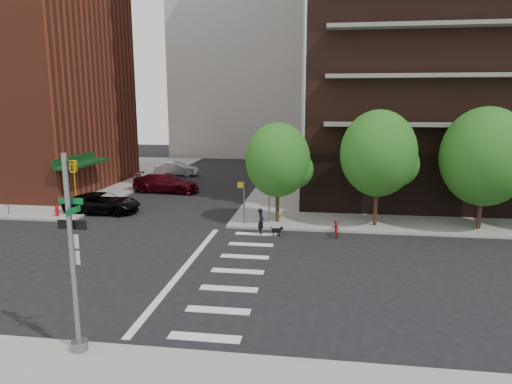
{
  "coord_description": "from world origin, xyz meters",
  "views": [
    {
      "loc": [
        6.56,
        -19.27,
        7.53
      ],
      "look_at": [
        3.0,
        6.0,
        2.5
      ],
      "focal_mm": 32.0,
      "sensor_mm": 36.0,
      "label": 1
    }
  ],
  "objects_px": {
    "scooter": "(336,227)",
    "parked_car_silver": "(177,169)",
    "traffic_signal": "(75,270)",
    "dog_walker": "(261,221)",
    "fire_hydrant": "(57,210)",
    "parked_car_black": "(103,203)",
    "parked_car_maroon": "(166,183)"
  },
  "relations": [
    {
      "from": "fire_hydrant",
      "to": "parked_car_silver",
      "type": "bearing_deg",
      "value": 82.86
    },
    {
      "from": "parked_car_maroon",
      "to": "scooter",
      "type": "relative_size",
      "value": 3.01
    },
    {
      "from": "parked_car_black",
      "to": "scooter",
      "type": "relative_size",
      "value": 2.72
    },
    {
      "from": "traffic_signal",
      "to": "dog_walker",
      "type": "height_order",
      "value": "traffic_signal"
    },
    {
      "from": "parked_car_black",
      "to": "parked_car_maroon",
      "type": "distance_m",
      "value": 8.04
    },
    {
      "from": "parked_car_black",
      "to": "scooter",
      "type": "height_order",
      "value": "parked_car_black"
    },
    {
      "from": "parked_car_black",
      "to": "scooter",
      "type": "xyz_separation_m",
      "value": [
        15.81,
        -3.11,
        -0.22
      ]
    },
    {
      "from": "scooter",
      "to": "parked_car_silver",
      "type": "bearing_deg",
      "value": 128.43
    },
    {
      "from": "fire_hydrant",
      "to": "parked_car_maroon",
      "type": "height_order",
      "value": "parked_car_maroon"
    },
    {
      "from": "fire_hydrant",
      "to": "parked_car_black",
      "type": "xyz_separation_m",
      "value": [
        2.3,
        1.81,
        0.16
      ]
    },
    {
      "from": "fire_hydrant",
      "to": "scooter",
      "type": "bearing_deg",
      "value": -4.11
    },
    {
      "from": "fire_hydrant",
      "to": "scooter",
      "type": "relative_size",
      "value": 0.39
    },
    {
      "from": "fire_hydrant",
      "to": "parked_car_black",
      "type": "bearing_deg",
      "value": 38.26
    },
    {
      "from": "fire_hydrant",
      "to": "parked_car_maroon",
      "type": "xyz_separation_m",
      "value": [
        4.15,
        9.63,
        0.27
      ]
    },
    {
      "from": "traffic_signal",
      "to": "dog_walker",
      "type": "distance_m",
      "value": 14.14
    },
    {
      "from": "parked_car_maroon",
      "to": "parked_car_silver",
      "type": "distance_m",
      "value": 8.93
    },
    {
      "from": "scooter",
      "to": "dog_walker",
      "type": "height_order",
      "value": "dog_walker"
    },
    {
      "from": "parked_car_black",
      "to": "dog_walker",
      "type": "relative_size",
      "value": 3.29
    },
    {
      "from": "parked_car_maroon",
      "to": "dog_walker",
      "type": "distance_m",
      "value": 14.96
    },
    {
      "from": "fire_hydrant",
      "to": "scooter",
      "type": "height_order",
      "value": "scooter"
    },
    {
      "from": "dog_walker",
      "to": "parked_car_black",
      "type": "bearing_deg",
      "value": 70.5
    },
    {
      "from": "traffic_signal",
      "to": "parked_car_black",
      "type": "height_order",
      "value": "traffic_signal"
    },
    {
      "from": "traffic_signal",
      "to": "parked_car_maroon",
      "type": "distance_m",
      "value": 25.68
    },
    {
      "from": "scooter",
      "to": "dog_walker",
      "type": "distance_m",
      "value": 4.35
    },
    {
      "from": "parked_car_black",
      "to": "parked_car_silver",
      "type": "xyz_separation_m",
      "value": [
        0.0,
        16.55,
        0.01
      ]
    },
    {
      "from": "fire_hydrant",
      "to": "parked_car_silver",
      "type": "distance_m",
      "value": 18.51
    },
    {
      "from": "parked_car_silver",
      "to": "dog_walker",
      "type": "bearing_deg",
      "value": -154.04
    },
    {
      "from": "traffic_signal",
      "to": "parked_car_silver",
      "type": "relative_size",
      "value": 1.37
    },
    {
      "from": "parked_car_maroon",
      "to": "dog_walker",
      "type": "xyz_separation_m",
      "value": [
        9.64,
        -11.43,
        -0.04
      ]
    },
    {
      "from": "traffic_signal",
      "to": "parked_car_black",
      "type": "distance_m",
      "value": 18.88
    },
    {
      "from": "parked_car_silver",
      "to": "fire_hydrant",
      "type": "bearing_deg",
      "value": 169.12
    },
    {
      "from": "parked_car_maroon",
      "to": "parked_car_silver",
      "type": "height_order",
      "value": "parked_car_maroon"
    }
  ]
}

